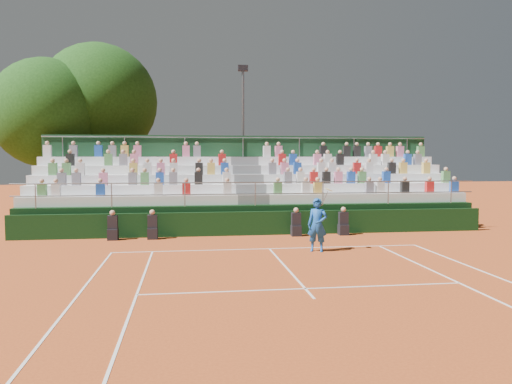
{
  "coord_description": "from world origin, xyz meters",
  "views": [
    {
      "loc": [
        -2.89,
        -17.43,
        3.28
      ],
      "look_at": [
        0.0,
        3.5,
        1.8
      ],
      "focal_mm": 35.0,
      "sensor_mm": 36.0,
      "label": 1
    }
  ],
  "objects": [
    {
      "name": "tree_east",
      "position": [
        -8.06,
        13.41,
        6.54
      ],
      "size": [
        6.86,
        6.86,
        9.98
      ],
      "color": "#3A2115",
      "rests_on": "ground"
    },
    {
      "name": "courtside_wall",
      "position": [
        0.0,
        3.2,
        0.5
      ],
      "size": [
        20.0,
        0.15,
        1.0
      ],
      "primitive_type": "cube",
      "color": "black",
      "rests_on": "ground"
    },
    {
      "name": "tennis_player",
      "position": [
        1.57,
        -0.7,
        0.94
      ],
      "size": [
        0.93,
        0.68,
        2.22
      ],
      "color": "#1751AC",
      "rests_on": "ground"
    },
    {
      "name": "floodlight_mast",
      "position": [
        0.46,
        12.6,
        5.07
      ],
      "size": [
        0.6,
        0.25,
        8.76
      ],
      "color": "gray",
      "rests_on": "ground"
    },
    {
      "name": "tree_west",
      "position": [
        -10.57,
        11.75,
        5.71
      ],
      "size": [
        6.04,
        6.04,
        8.74
      ],
      "color": "#3A2115",
      "rests_on": "ground"
    },
    {
      "name": "ground",
      "position": [
        0.0,
        0.0,
        0.0
      ],
      "size": [
        90.0,
        90.0,
        0.0
      ],
      "primitive_type": "plane",
      "color": "#BC4E1F",
      "rests_on": "ground"
    },
    {
      "name": "line_officials",
      "position": [
        -1.23,
        2.75,
        0.48
      ],
      "size": [
        9.85,
        0.4,
        1.19
      ],
      "color": "black",
      "rests_on": "ground"
    },
    {
      "name": "grandstand",
      "position": [
        0.01,
        6.44,
        1.08
      ],
      "size": [
        20.0,
        5.2,
        4.4
      ],
      "color": "black",
      "rests_on": "ground"
    }
  ]
}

